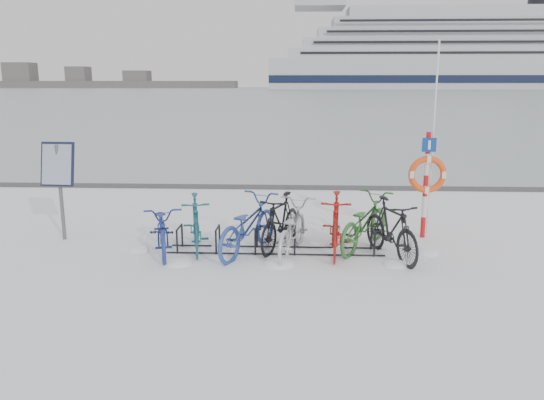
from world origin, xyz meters
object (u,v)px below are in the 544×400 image
info_board (58,170)px  cruise_ferry (438,58)px  bike_rack (275,242)px  lifebuoy_station (427,175)px

info_board → cruise_ferry: bearing=78.2°
bike_rack → lifebuoy_station: 3.32m
lifebuoy_station → bike_rack: bearing=-161.3°
info_board → cruise_ferry: 233.88m
bike_rack → info_board: info_board is taller
info_board → lifebuoy_station: size_ratio=0.50×
bike_rack → cruise_ferry: bearing=75.1°
bike_rack → lifebuoy_station: size_ratio=1.03×
bike_rack → info_board: bearing=172.6°
info_board → lifebuoy_station: lifebuoy_station is taller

